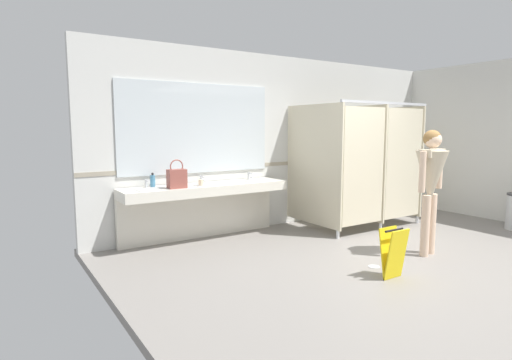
# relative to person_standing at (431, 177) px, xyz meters

# --- Properties ---
(ground_plane) EXTENTS (7.03, 5.90, 0.10)m
(ground_plane) POSITION_rel_person_standing_xyz_m (-0.34, -0.16, -1.08)
(ground_plane) COLOR gray
(wall_back) EXTENTS (7.03, 0.12, 2.84)m
(wall_back) POSITION_rel_person_standing_xyz_m (-0.34, 2.55, 0.39)
(wall_back) COLOR silver
(wall_back) RESTS_ON ground_plane
(wall_back_tile_band) EXTENTS (7.03, 0.01, 0.06)m
(wall_back_tile_band) POSITION_rel_person_standing_xyz_m (-0.34, 2.49, 0.02)
(wall_back_tile_band) COLOR #9E937F
(wall_back_tile_band) RESTS_ON wall_back
(vanity_counter) EXTENTS (2.51, 0.55, 0.95)m
(vanity_counter) POSITION_rel_person_standing_xyz_m (-2.11, 2.28, -0.42)
(vanity_counter) COLOR silver
(vanity_counter) RESTS_ON ground_plane
(mirror_panel) EXTENTS (2.41, 0.02, 1.32)m
(mirror_panel) POSITION_rel_person_standing_xyz_m (-2.11, 2.48, 0.62)
(mirror_panel) COLOR silver
(mirror_panel) RESTS_ON wall_back
(bathroom_stalls) EXTENTS (1.96, 1.30, 2.06)m
(bathroom_stalls) POSITION_rel_person_standing_xyz_m (0.54, 1.63, 0.05)
(bathroom_stalls) COLOR beige
(bathroom_stalls) RESTS_ON ground_plane
(person_standing) EXTENTS (0.57, 0.46, 1.63)m
(person_standing) POSITION_rel_person_standing_xyz_m (0.00, 0.00, 0.00)
(person_standing) COLOR beige
(person_standing) RESTS_ON ground_plane
(handbag) EXTENTS (0.25, 0.14, 0.39)m
(handbag) POSITION_rel_person_standing_xyz_m (-2.63, 2.06, -0.05)
(handbag) COLOR #934C42
(handbag) RESTS_ON vanity_counter
(soap_dispenser) EXTENTS (0.07, 0.07, 0.20)m
(soap_dispenser) POSITION_rel_person_standing_xyz_m (-2.86, 2.36, -0.11)
(soap_dispenser) COLOR teal
(soap_dispenser) RESTS_ON vanity_counter
(paper_cup) EXTENTS (0.07, 0.07, 0.09)m
(paper_cup) POSITION_rel_person_standing_xyz_m (-2.24, 2.11, -0.15)
(paper_cup) COLOR beige
(paper_cup) RESTS_ON vanity_counter
(wet_floor_sign) EXTENTS (0.28, 0.19, 0.56)m
(wet_floor_sign) POSITION_rel_person_standing_xyz_m (-1.09, -0.32, -0.74)
(wet_floor_sign) COLOR yellow
(wet_floor_sign) RESTS_ON ground_plane
(floor_drain_cover) EXTENTS (0.14, 0.14, 0.01)m
(floor_drain_cover) POSITION_rel_person_standing_xyz_m (-0.96, 0.05, -1.02)
(floor_drain_cover) COLOR #B7BABF
(floor_drain_cover) RESTS_ON ground_plane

